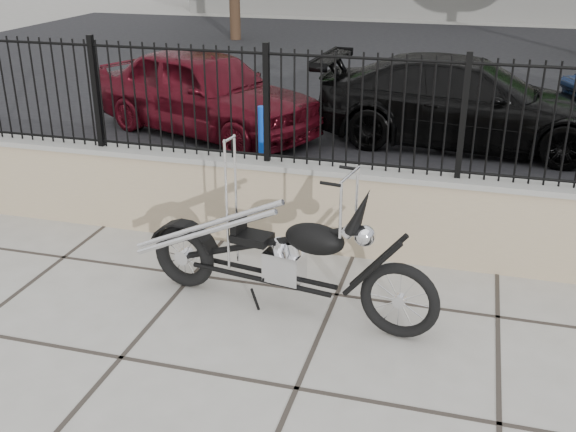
# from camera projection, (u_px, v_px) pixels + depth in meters

# --- Properties ---
(ground_plane) EXTENTS (90.00, 90.00, 0.00)m
(ground_plane) POSITION_uv_depth(u_px,v_px,m) (297.00, 389.00, 5.18)
(ground_plane) COLOR #99968E
(ground_plane) RESTS_ON ground
(parking_lot) EXTENTS (30.00, 30.00, 0.00)m
(parking_lot) POSITION_uv_depth(u_px,v_px,m) (430.00, 76.00, 16.26)
(parking_lot) COLOR black
(parking_lot) RESTS_ON ground
(retaining_wall) EXTENTS (14.00, 0.36, 0.96)m
(retaining_wall) POSITION_uv_depth(u_px,v_px,m) (357.00, 211.00, 7.21)
(retaining_wall) COLOR gray
(retaining_wall) RESTS_ON ground_plane
(iron_fence) EXTENTS (14.00, 0.08, 1.20)m
(iron_fence) POSITION_uv_depth(u_px,v_px,m) (361.00, 112.00, 6.78)
(iron_fence) COLOR black
(iron_fence) RESTS_ON retaining_wall
(chopper_motorcycle) EXTENTS (2.74, 0.91, 1.62)m
(chopper_motorcycle) POSITION_uv_depth(u_px,v_px,m) (279.00, 229.00, 5.97)
(chopper_motorcycle) COLOR black
(chopper_motorcycle) RESTS_ON ground_plane
(car_red) EXTENTS (4.58, 3.18, 1.45)m
(car_red) POSITION_uv_depth(u_px,v_px,m) (205.00, 92.00, 11.43)
(car_red) COLOR #4C0A15
(car_red) RESTS_ON parking_lot
(car_black) EXTENTS (4.94, 2.26, 1.40)m
(car_black) POSITION_uv_depth(u_px,v_px,m) (465.00, 102.00, 10.83)
(car_black) COLOR black
(car_black) RESTS_ON parking_lot
(bollard_a) EXTENTS (0.14, 0.14, 0.96)m
(bollard_a) POSITION_uv_depth(u_px,v_px,m) (262.00, 139.00, 9.68)
(bollard_a) COLOR #0A3DA3
(bollard_a) RESTS_ON ground_plane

